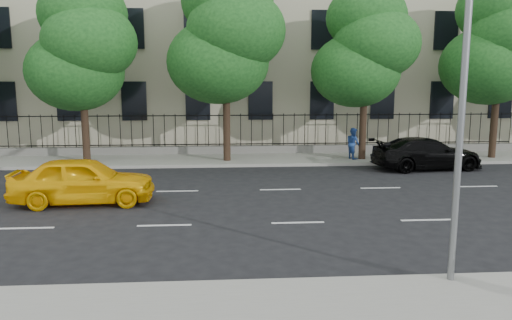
{
  "coord_description": "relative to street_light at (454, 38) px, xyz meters",
  "views": [
    {
      "loc": [
        -2.28,
        -11.93,
        4.36
      ],
      "look_at": [
        -1.23,
        3.0,
        1.86
      ],
      "focal_mm": 35.0,
      "sensor_mm": 36.0,
      "label": 1
    }
  ],
  "objects": [
    {
      "name": "masonry_building",
      "position": [
        -2.5,
        24.72,
        3.87
      ],
      "size": [
        34.6,
        12.11,
        18.5
      ],
      "color": "#B6AC90",
      "rests_on": "ground"
    },
    {
      "name": "ground",
      "position": [
        -2.5,
        1.77,
        -5.15
      ],
      "size": [
        120.0,
        120.0,
        0.0
      ],
      "primitive_type": "plane",
      "color": "black",
      "rests_on": "ground"
    },
    {
      "name": "yellow_taxi",
      "position": [
        -9.57,
        7.11,
        -4.33
      ],
      "size": [
        4.91,
        2.19,
        1.64
      ],
      "primitive_type": "imported",
      "rotation": [
        0.0,
        0.0,
        1.62
      ],
      "color": "#FFBA08",
      "rests_on": "ground"
    },
    {
      "name": "tree_e",
      "position": [
        9.54,
        15.13,
        1.05
      ],
      "size": [
        5.71,
        5.31,
        9.46
      ],
      "color": "#382619",
      "rests_on": "far_sidewalk"
    },
    {
      "name": "pedestrian_far",
      "position": [
        2.03,
        15.02,
        -4.19
      ],
      "size": [
        0.83,
        0.94,
        1.61
      ],
      "primitive_type": "imported",
      "rotation": [
        0.0,
        0.0,
        1.89
      ],
      "color": "navy",
      "rests_on": "far_sidewalk"
    },
    {
      "name": "tree_b",
      "position": [
        -11.46,
        15.13,
        0.69
      ],
      "size": [
        5.53,
        5.12,
        8.97
      ],
      "color": "#382619",
      "rests_on": "far_sidewalk"
    },
    {
      "name": "far_sidewalk",
      "position": [
        -2.5,
        15.77,
        -5.07
      ],
      "size": [
        60.0,
        4.0,
        0.15
      ],
      "primitive_type": "cube",
      "color": "gray",
      "rests_on": "ground"
    },
    {
      "name": "tree_c",
      "position": [
        -4.46,
        15.13,
        1.26
      ],
      "size": [
        5.89,
        5.5,
        9.8
      ],
      "color": "#382619",
      "rests_on": "far_sidewalk"
    },
    {
      "name": "tree_d",
      "position": [
        2.54,
        15.13,
        0.69
      ],
      "size": [
        5.34,
        4.94,
        8.84
      ],
      "color": "#382619",
      "rests_on": "far_sidewalk"
    },
    {
      "name": "iron_fence",
      "position": [
        -2.5,
        17.47,
        -4.5
      ],
      "size": [
        30.0,
        0.5,
        2.2
      ],
      "color": "slate",
      "rests_on": "far_sidewalk"
    },
    {
      "name": "lane_markings",
      "position": [
        -2.5,
        6.52,
        -5.14
      ],
      "size": [
        49.6,
        4.62,
        0.01
      ],
      "primitive_type": null,
      "color": "silver",
      "rests_on": "ground"
    },
    {
      "name": "black_sedan",
      "position": [
        4.96,
        12.65,
        -4.39
      ],
      "size": [
        5.41,
        2.64,
        1.51
      ],
      "primitive_type": "imported",
      "rotation": [
        0.0,
        0.0,
        1.67
      ],
      "color": "black",
      "rests_on": "ground"
    },
    {
      "name": "street_light",
      "position": [
        0.0,
        0.0,
        0.0
      ],
      "size": [
        0.25,
        3.32,
        8.05
      ],
      "color": "slate",
      "rests_on": "near_sidewalk"
    }
  ]
}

